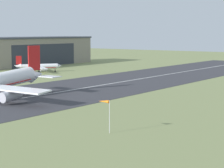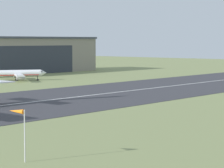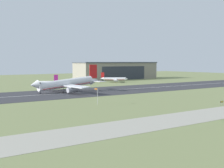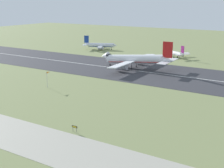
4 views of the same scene
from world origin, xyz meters
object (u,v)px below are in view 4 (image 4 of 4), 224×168
Objects in this scene: airplane_landing at (135,59)px; airplane_parked_centre at (176,54)px; runway_sign at (75,127)px; windsock_pole at (48,73)px; airplane_parked_east at (100,45)px.

airplane_parked_centre is (6.92, 42.30, -2.26)m from airplane_landing.
runway_sign is at bearing -73.47° from airplane_landing.
windsock_pole is at bearing -104.72° from airplane_landing.
airplane_landing reaches higher than runway_sign.
airplane_parked_east is 104.04m from windsock_pole.
airplane_landing is 2.37× the size of airplane_parked_centre.
airplane_parked_centre is 125.72m from runway_sign.
windsock_pole is at bearing 140.81° from runway_sign.
airplane_landing is 53.07m from windsock_pole.
airplane_landing reaches higher than airplane_parked_centre.
airplane_parked_east is at bearing 121.01° from runway_sign.
airplane_parked_east is at bearing 177.18° from airplane_parked_centre.
airplane_parked_east reaches higher than windsock_pole.
windsock_pole is (-20.40, -93.62, 3.28)m from airplane_parked_centre.
airplane_parked_east reaches higher than runway_sign.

